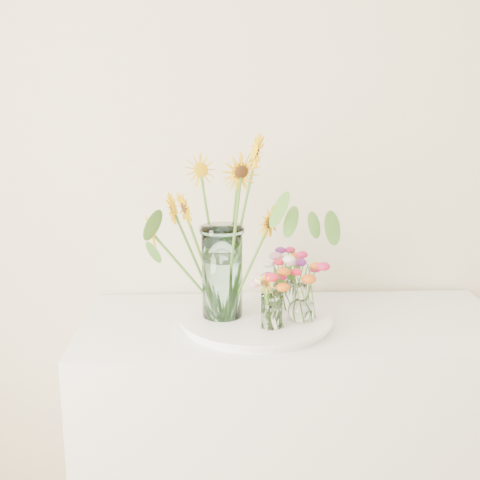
{
  "coord_description": "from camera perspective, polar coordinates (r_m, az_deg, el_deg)",
  "views": [
    {
      "loc": [
        -0.48,
        0.07,
        1.6
      ],
      "look_at": [
        -0.4,
        1.92,
        1.18
      ],
      "focal_mm": 45.0,
      "sensor_mm": 36.0,
      "label": 1
    }
  ],
  "objects": [
    {
      "name": "wildflower_posy_c",
      "position": [
        2.0,
        4.22,
        -3.56
      ],
      "size": [
        0.18,
        0.18,
        0.22
      ],
      "primitive_type": null,
      "color": "#CB5711",
      "rests_on": "tray"
    },
    {
      "name": "sunflower_bouquet",
      "position": [
        1.88,
        -1.74,
        1.12
      ],
      "size": [
        0.86,
        0.86,
        0.59
      ],
      "primitive_type": null,
      "rotation": [
        0.0,
        0.0,
        -0.05
      ],
      "color": "#DBA204",
      "rests_on": "tray"
    },
    {
      "name": "wildflower_posy_a",
      "position": [
        1.83,
        3.05,
        -5.4
      ],
      "size": [
        0.17,
        0.17,
        0.2
      ],
      "primitive_type": null,
      "color": "#CB5711",
      "rests_on": "tray"
    },
    {
      "name": "mason_jar",
      "position": [
        1.91,
        -1.71,
        -3.06
      ],
      "size": [
        0.14,
        0.14,
        0.3
      ],
      "primitive_type": "cylinder",
      "rotation": [
        0.0,
        0.0,
        -0.05
      ],
      "color": "#A7D3CF",
      "rests_on": "tray"
    },
    {
      "name": "small_vase_a",
      "position": [
        1.85,
        3.03,
        -6.73
      ],
      "size": [
        0.08,
        0.08,
        0.11
      ],
      "primitive_type": "cylinder",
      "rotation": [
        0.0,
        0.0,
        -0.2
      ],
      "color": "white",
      "rests_on": "tray"
    },
    {
      "name": "tray",
      "position": [
        1.96,
        1.53,
        -7.72
      ],
      "size": [
        0.47,
        0.47,
        0.02
      ],
      "primitive_type": "cylinder",
      "color": "white",
      "rests_on": "counter"
    },
    {
      "name": "counter",
      "position": [
        2.2,
        5.08,
        -18.66
      ],
      "size": [
        1.4,
        0.6,
        0.9
      ],
      "primitive_type": "cube",
      "color": "white",
      "rests_on": "ground_plane"
    },
    {
      "name": "small_vase_b",
      "position": [
        1.91,
        5.87,
        -5.92
      ],
      "size": [
        0.1,
        0.1,
        0.12
      ],
      "primitive_type": null,
      "rotation": [
        0.0,
        0.0,
        0.16
      ],
      "color": "white",
      "rests_on": "tray"
    },
    {
      "name": "small_vase_c",
      "position": [
        2.02,
        4.2,
        -4.78
      ],
      "size": [
        0.08,
        0.08,
        0.13
      ],
      "primitive_type": "cylinder",
      "rotation": [
        0.0,
        0.0,
        -0.15
      ],
      "color": "white",
      "rests_on": "tray"
    },
    {
      "name": "wildflower_posy_b",
      "position": [
        1.89,
        5.9,
        -4.63
      ],
      "size": [
        0.21,
        0.21,
        0.21
      ],
      "primitive_type": null,
      "color": "#CB5711",
      "rests_on": "tray"
    }
  ]
}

